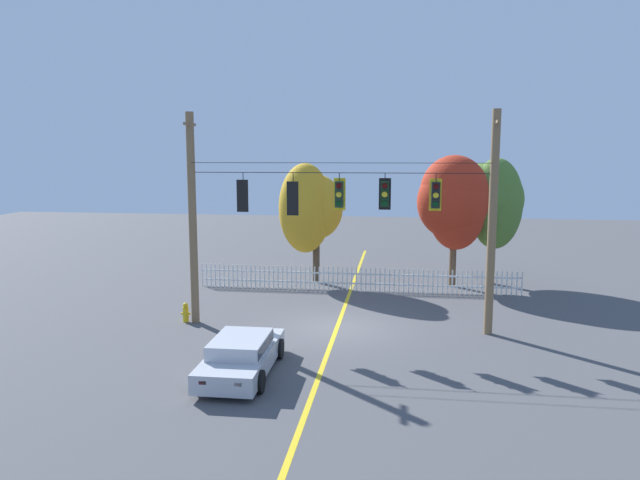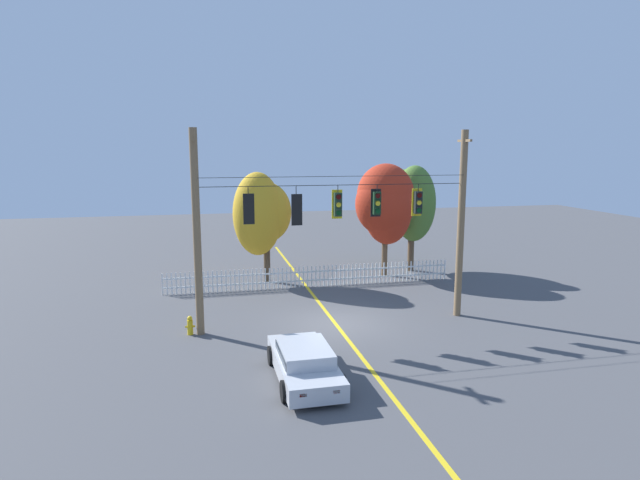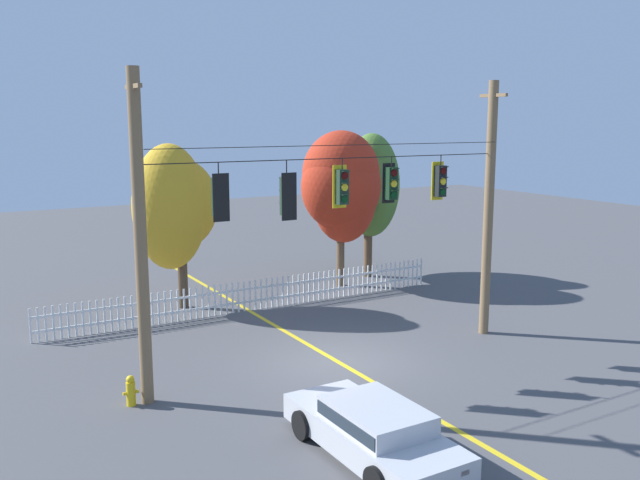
{
  "view_description": "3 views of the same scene",
  "coord_description": "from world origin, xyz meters",
  "px_view_note": "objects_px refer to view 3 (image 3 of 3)",
  "views": [
    {
      "loc": [
        2.25,
        -21.4,
        6.45
      ],
      "look_at": [
        -0.61,
        -0.18,
        3.34
      ],
      "focal_mm": 33.35,
      "sensor_mm": 36.0,
      "label": 1
    },
    {
      "loc": [
        -5.28,
        -20.59,
        7.2
      ],
      "look_at": [
        -0.73,
        -0.28,
        3.63
      ],
      "focal_mm": 29.9,
      "sensor_mm": 36.0,
      "label": 2
    },
    {
      "loc": [
        -9.72,
        -15.65,
        6.77
      ],
      "look_at": [
        -0.79,
        -0.28,
        3.65
      ],
      "focal_mm": 38.21,
      "sensor_mm": 36.0,
      "label": 3
    }
  ],
  "objects_px": {
    "traffic_signal_northbound_primary": "(219,197)",
    "traffic_signal_northbound_secondary": "(391,183)",
    "autumn_maple_near_fence": "(175,206)",
    "fire_hydrant": "(131,391)",
    "autumn_maple_mid": "(342,185)",
    "traffic_signal_westbound_side": "(287,196)",
    "parked_car": "(373,429)",
    "traffic_signal_eastbound_side": "(440,181)",
    "traffic_signal_southbound_primary": "(342,187)",
    "autumn_oak_far_east": "(361,183)"
  },
  "relations": [
    {
      "from": "traffic_signal_northbound_primary",
      "to": "traffic_signal_eastbound_side",
      "type": "xyz_separation_m",
      "value": [
        7.0,
        0.02,
        0.08
      ]
    },
    {
      "from": "traffic_signal_southbound_primary",
      "to": "autumn_maple_near_fence",
      "type": "height_order",
      "value": "autumn_maple_near_fence"
    },
    {
      "from": "traffic_signal_southbound_primary",
      "to": "traffic_signal_northbound_secondary",
      "type": "height_order",
      "value": "same"
    },
    {
      "from": "traffic_signal_westbound_side",
      "to": "traffic_signal_eastbound_side",
      "type": "distance_m",
      "value": 5.13
    },
    {
      "from": "autumn_maple_near_fence",
      "to": "parked_car",
      "type": "bearing_deg",
      "value": -90.61
    },
    {
      "from": "traffic_signal_westbound_side",
      "to": "autumn_maple_near_fence",
      "type": "distance_m",
      "value": 7.7
    },
    {
      "from": "traffic_signal_northbound_primary",
      "to": "autumn_maple_mid",
      "type": "bearing_deg",
      "value": 42.48
    },
    {
      "from": "traffic_signal_northbound_primary",
      "to": "autumn_oak_far_east",
      "type": "bearing_deg",
      "value": 41.42
    },
    {
      "from": "traffic_signal_northbound_primary",
      "to": "fire_hydrant",
      "type": "relative_size",
      "value": 1.91
    },
    {
      "from": "traffic_signal_northbound_secondary",
      "to": "autumn_oak_far_east",
      "type": "relative_size",
      "value": 0.21
    },
    {
      "from": "autumn_oak_far_east",
      "to": "fire_hydrant",
      "type": "height_order",
      "value": "autumn_oak_far_east"
    },
    {
      "from": "traffic_signal_northbound_secondary",
      "to": "parked_car",
      "type": "height_order",
      "value": "traffic_signal_northbound_secondary"
    },
    {
      "from": "autumn_maple_mid",
      "to": "parked_car",
      "type": "relative_size",
      "value": 1.43
    },
    {
      "from": "traffic_signal_northbound_primary",
      "to": "traffic_signal_eastbound_side",
      "type": "distance_m",
      "value": 7.0
    },
    {
      "from": "traffic_signal_westbound_side",
      "to": "autumn_maple_mid",
      "type": "xyz_separation_m",
      "value": [
        6.46,
        7.63,
        -0.63
      ]
    },
    {
      "from": "fire_hydrant",
      "to": "autumn_maple_mid",
      "type": "bearing_deg",
      "value": 35.39
    },
    {
      "from": "traffic_signal_northbound_secondary",
      "to": "autumn_maple_near_fence",
      "type": "bearing_deg",
      "value": 117.01
    },
    {
      "from": "traffic_signal_westbound_side",
      "to": "autumn_maple_near_fence",
      "type": "bearing_deg",
      "value": 94.01
    },
    {
      "from": "traffic_signal_westbound_side",
      "to": "traffic_signal_southbound_primary",
      "type": "relative_size",
      "value": 1.14
    },
    {
      "from": "traffic_signal_northbound_secondary",
      "to": "traffic_signal_eastbound_side",
      "type": "bearing_deg",
      "value": 0.0
    },
    {
      "from": "traffic_signal_southbound_primary",
      "to": "fire_hydrant",
      "type": "distance_m",
      "value": 7.54
    },
    {
      "from": "parked_car",
      "to": "traffic_signal_westbound_side",
      "type": "bearing_deg",
      "value": 82.41
    },
    {
      "from": "autumn_maple_near_fence",
      "to": "parked_car",
      "type": "xyz_separation_m",
      "value": [
        -0.14,
        -12.62,
        -3.19
      ]
    },
    {
      "from": "autumn_oak_far_east",
      "to": "traffic_signal_eastbound_side",
      "type": "bearing_deg",
      "value": -109.38
    },
    {
      "from": "traffic_signal_northbound_secondary",
      "to": "autumn_maple_mid",
      "type": "xyz_separation_m",
      "value": [
        3.13,
        7.61,
        -0.81
      ]
    },
    {
      "from": "traffic_signal_northbound_primary",
      "to": "autumn_oak_far_east",
      "type": "distance_m",
      "value": 13.55
    },
    {
      "from": "traffic_signal_westbound_side",
      "to": "traffic_signal_eastbound_side",
      "type": "xyz_separation_m",
      "value": [
        5.13,
        0.02,
        0.16
      ]
    },
    {
      "from": "traffic_signal_northbound_primary",
      "to": "traffic_signal_southbound_primary",
      "type": "distance_m",
      "value": 3.57
    },
    {
      "from": "traffic_signal_westbound_side",
      "to": "autumn_maple_mid",
      "type": "bearing_deg",
      "value": 49.76
    },
    {
      "from": "traffic_signal_southbound_primary",
      "to": "autumn_maple_near_fence",
      "type": "relative_size",
      "value": 0.23
    },
    {
      "from": "autumn_maple_near_fence",
      "to": "autumn_maple_mid",
      "type": "distance_m",
      "value": 7.01
    },
    {
      "from": "traffic_signal_northbound_primary",
      "to": "parked_car",
      "type": "distance_m",
      "value": 6.73
    },
    {
      "from": "fire_hydrant",
      "to": "traffic_signal_northbound_secondary",
      "type": "bearing_deg",
      "value": -0.0
    },
    {
      "from": "traffic_signal_northbound_secondary",
      "to": "traffic_signal_eastbound_side",
      "type": "relative_size",
      "value": 0.99
    },
    {
      "from": "traffic_signal_westbound_side",
      "to": "traffic_signal_eastbound_side",
      "type": "relative_size",
      "value": 1.16
    },
    {
      "from": "traffic_signal_northbound_secondary",
      "to": "autumn_maple_near_fence",
      "type": "relative_size",
      "value": 0.22
    },
    {
      "from": "traffic_signal_southbound_primary",
      "to": "parked_car",
      "type": "relative_size",
      "value": 0.3
    },
    {
      "from": "traffic_signal_northbound_primary",
      "to": "parked_car",
      "type": "bearing_deg",
      "value": -76.49
    },
    {
      "from": "traffic_signal_northbound_primary",
      "to": "traffic_signal_eastbound_side",
      "type": "height_order",
      "value": "same"
    },
    {
      "from": "autumn_maple_near_fence",
      "to": "fire_hydrant",
      "type": "relative_size",
      "value": 7.92
    },
    {
      "from": "traffic_signal_eastbound_side",
      "to": "traffic_signal_southbound_primary",
      "type": "bearing_deg",
      "value": 180.0
    },
    {
      "from": "traffic_signal_eastbound_side",
      "to": "autumn_oak_far_east",
      "type": "bearing_deg",
      "value": 70.62
    },
    {
      "from": "traffic_signal_eastbound_side",
      "to": "fire_hydrant",
      "type": "xyz_separation_m",
      "value": [
        -9.38,
        0.0,
        -4.63
      ]
    },
    {
      "from": "autumn_maple_near_fence",
      "to": "fire_hydrant",
      "type": "height_order",
      "value": "autumn_maple_near_fence"
    },
    {
      "from": "traffic_signal_eastbound_side",
      "to": "autumn_maple_mid",
      "type": "distance_m",
      "value": 7.77
    },
    {
      "from": "traffic_signal_eastbound_side",
      "to": "autumn_oak_far_east",
      "type": "height_order",
      "value": "autumn_oak_far_east"
    },
    {
      "from": "traffic_signal_westbound_side",
      "to": "traffic_signal_northbound_secondary",
      "type": "distance_m",
      "value": 3.34
    },
    {
      "from": "traffic_signal_westbound_side",
      "to": "parked_car",
      "type": "xyz_separation_m",
      "value": [
        -0.67,
        -5.02,
        -4.24
      ]
    },
    {
      "from": "traffic_signal_northbound_primary",
      "to": "traffic_signal_northbound_secondary",
      "type": "distance_m",
      "value": 5.21
    },
    {
      "from": "autumn_maple_near_fence",
      "to": "autumn_oak_far_east",
      "type": "relative_size",
      "value": 0.96
    }
  ]
}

